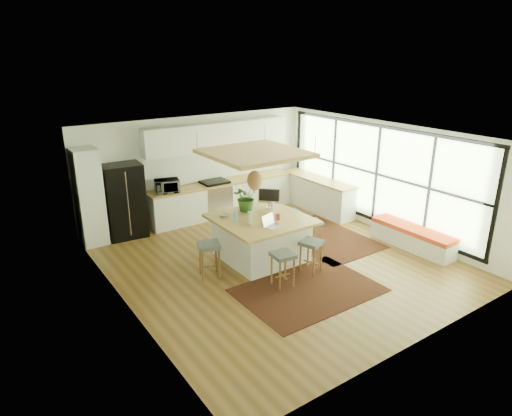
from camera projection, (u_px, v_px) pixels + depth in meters
floor at (277, 261)px, 9.60m from camera, size 7.00×7.00×0.00m
ceiling at (279, 136)px, 8.71m from camera, size 7.00×7.00×0.00m
wall_back at (198, 167)px, 11.87m from camera, size 6.50×0.00×6.50m
wall_front at (425, 265)px, 6.43m from camera, size 6.50×0.00×6.50m
wall_left at (122, 237)px, 7.42m from camera, size 0.00×7.00×7.00m
wall_right at (384, 177)px, 10.89m from camera, size 0.00×7.00×7.00m
window_wall at (383, 176)px, 10.86m from camera, size 0.10×6.20×2.60m
pantry at (89, 197)px, 10.12m from camera, size 0.55×0.60×2.25m
back_counter_base at (223, 199)px, 12.22m from camera, size 4.20×0.60×0.88m
back_counter_top at (223, 183)px, 12.07m from camera, size 4.24×0.64×0.05m
backsplash at (217, 164)px, 12.15m from camera, size 4.20×0.02×0.80m
upper_cabinets at (219, 136)px, 11.76m from camera, size 4.20×0.34×0.70m
range at (215, 198)px, 12.07m from camera, size 0.76×0.62×1.00m
right_counter_base at (317, 195)px, 12.58m from camera, size 0.60×2.50×0.88m
right_counter_top at (318, 179)px, 12.42m from camera, size 0.64×2.54×0.05m
window_bench at (412, 238)px, 10.16m from camera, size 0.52×2.00×0.50m
ceiling_panel at (255, 166)px, 9.07m from camera, size 1.86×1.86×0.80m
rug_near at (308, 290)px, 8.42m from camera, size 2.60×1.80×0.01m
rug_right at (323, 238)px, 10.78m from camera, size 1.80×2.60×0.01m
fridge at (124, 200)px, 10.61m from camera, size 0.95×0.77×1.79m
island at (261, 238)px, 9.60m from camera, size 1.85×1.85×0.93m
stool_near_left at (283, 269)px, 8.49m from camera, size 0.44×0.44×0.68m
stool_near_right at (311, 256)px, 9.03m from camera, size 0.51×0.51×0.68m
stool_right_front at (311, 236)px, 9.96m from camera, size 0.53×0.53×0.72m
stool_right_back at (292, 224)px, 10.65m from camera, size 0.49×0.49×0.69m
stool_left_side at (209, 260)px, 8.83m from camera, size 0.54×0.54×0.72m
laptop at (273, 221)px, 8.92m from camera, size 0.44×0.45×0.26m
monitor at (269, 197)px, 9.95m from camera, size 0.48×0.48×0.47m
microwave at (167, 185)px, 11.10m from camera, size 0.66×0.47×0.40m
island_plant at (246, 200)px, 9.80m from camera, size 0.81×0.83×0.49m
island_bowl at (224, 215)px, 9.51m from camera, size 0.31×0.31×0.06m
island_bottle_0 at (236, 217)px, 9.20m from camera, size 0.07×0.07×0.19m
island_bottle_1 at (249, 219)px, 9.08m from camera, size 0.07×0.07×0.19m
island_bottle_2 at (279, 215)px, 9.31m from camera, size 0.07×0.07×0.19m
island_bottle_3 at (273, 210)px, 9.64m from camera, size 0.07×0.07×0.19m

